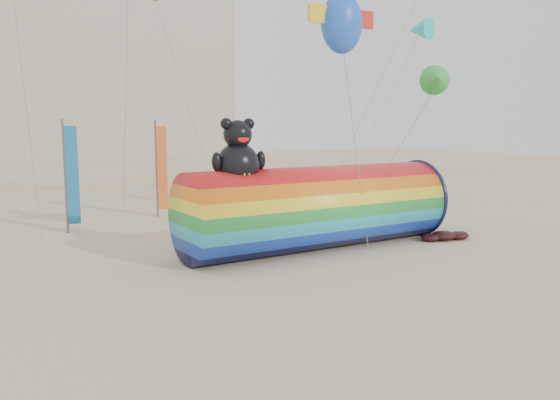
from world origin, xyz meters
TOP-DOWN VIEW (x-y plane):
  - ground at (0.00, 0.00)m, footprint 160.00×160.00m
  - windsock_assembly at (3.55, 3.53)m, footprint 11.37×3.46m
  - kite_handler at (9.00, 3.69)m, footprint 0.68×0.60m
  - fabric_bundle at (9.24, 1.91)m, footprint 2.62×1.35m
  - festival_banners at (0.87, 13.88)m, footprint 10.53×3.15m

SIDE VIEW (x-z plane):
  - ground at x=0.00m, z-range 0.00..0.00m
  - fabric_bundle at x=9.24m, z-range -0.03..0.37m
  - kite_handler at x=9.00m, z-range 0.00..1.58m
  - windsock_assembly at x=3.55m, z-range -0.88..4.36m
  - festival_banners at x=0.87m, z-range 0.04..5.24m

